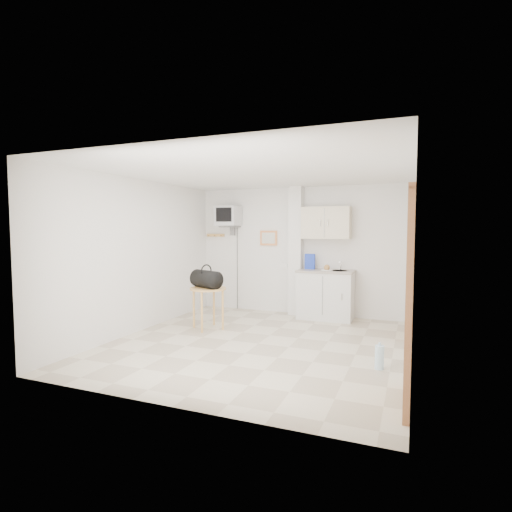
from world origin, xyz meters
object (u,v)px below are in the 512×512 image
at_px(duffel_bag, 206,279).
at_px(water_bottle, 379,357).
at_px(crt_television, 228,217).
at_px(round_table, 208,294).

height_order(duffel_bag, water_bottle, duffel_bag).
bearing_deg(water_bottle, duffel_bag, 161.81).
bearing_deg(crt_television, round_table, -77.41).
relative_size(crt_television, round_table, 3.08).
distance_m(crt_television, duffel_bag, 1.90).
xyz_separation_m(crt_television, duffel_bag, (0.32, -1.53, -1.09)).
distance_m(crt_television, round_table, 2.05).
bearing_deg(round_table, crt_television, 102.59).
bearing_deg(duffel_bag, round_table, 51.44).
xyz_separation_m(round_table, duffel_bag, (-0.02, -0.01, 0.25)).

